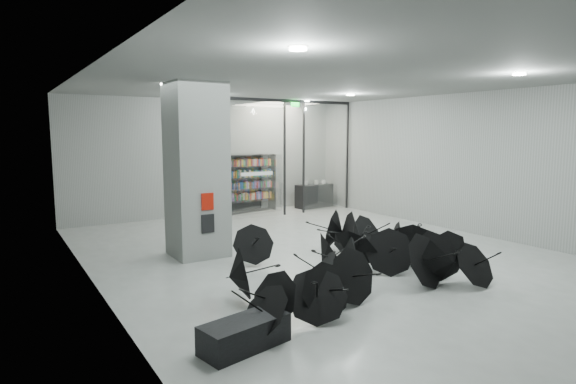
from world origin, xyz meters
TOP-DOWN VIEW (x-y plane):
  - room at (0.00, 0.00)m, footprint 14.00×14.02m
  - column at (-2.50, 2.00)m, footprint 1.20×1.20m
  - fire_cabinet at (-2.50, 1.38)m, footprint 0.28×0.04m
  - info_panel at (-2.50, 1.38)m, footprint 0.30×0.03m
  - exit_sign at (2.40, 5.30)m, footprint 0.30×0.06m
  - glass_partition at (2.39, 5.50)m, footprint 5.06×0.08m
  - bench at (-3.79, -2.91)m, footprint 1.30×0.75m
  - bookshelf at (1.41, 6.75)m, footprint 1.93×0.70m
  - shop_counter at (3.94, 6.29)m, footprint 1.55×0.78m
  - umbrella_cluster at (-0.55, -1.49)m, footprint 5.55×4.57m

SIDE VIEW (x-z plane):
  - bench at x=-3.79m, z-range 0.00..0.39m
  - umbrella_cluster at x=-0.55m, z-range -0.35..0.95m
  - shop_counter at x=3.94m, z-range 0.00..0.89m
  - info_panel at x=-2.50m, z-range 0.64..1.06m
  - bookshelf at x=1.41m, z-range 0.00..2.08m
  - fire_cabinet at x=-2.50m, z-range 1.16..1.54m
  - column at x=-2.50m, z-range 0.00..4.00m
  - glass_partition at x=2.39m, z-range 0.18..4.18m
  - room at x=0.00m, z-range 0.84..4.85m
  - exit_sign at x=2.40m, z-range 3.74..3.90m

